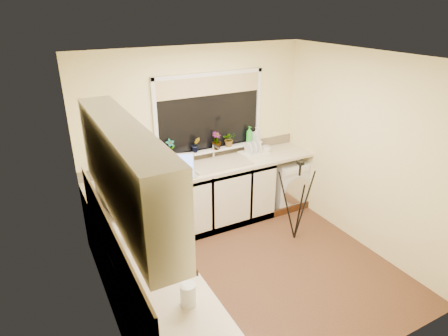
# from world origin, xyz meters

# --- Properties ---
(floor) EXTENTS (3.20, 3.20, 0.00)m
(floor) POSITION_xyz_m (0.00, 0.00, 0.00)
(floor) COLOR brown
(floor) RESTS_ON ground
(ceiling) EXTENTS (3.20, 3.20, 0.00)m
(ceiling) POSITION_xyz_m (0.00, 0.00, 2.45)
(ceiling) COLOR white
(ceiling) RESTS_ON ground
(wall_back) EXTENTS (3.20, 0.00, 3.20)m
(wall_back) POSITION_xyz_m (0.00, 1.50, 1.23)
(wall_back) COLOR #FAEBA7
(wall_back) RESTS_ON ground
(wall_front) EXTENTS (3.20, 0.00, 3.20)m
(wall_front) POSITION_xyz_m (0.00, -1.50, 1.23)
(wall_front) COLOR #FAEBA7
(wall_front) RESTS_ON ground
(wall_left) EXTENTS (0.00, 3.00, 3.00)m
(wall_left) POSITION_xyz_m (-1.60, 0.00, 1.23)
(wall_left) COLOR #FAEBA7
(wall_left) RESTS_ON ground
(wall_right) EXTENTS (0.00, 3.00, 3.00)m
(wall_right) POSITION_xyz_m (1.60, 0.00, 1.23)
(wall_right) COLOR #FAEBA7
(wall_right) RESTS_ON ground
(base_cabinet_back) EXTENTS (2.55, 0.60, 0.86)m
(base_cabinet_back) POSITION_xyz_m (-0.33, 1.20, 0.43)
(base_cabinet_back) COLOR silver
(base_cabinet_back) RESTS_ON floor
(base_cabinet_left) EXTENTS (0.54, 2.40, 0.86)m
(base_cabinet_left) POSITION_xyz_m (-1.30, -0.30, 0.43)
(base_cabinet_left) COLOR silver
(base_cabinet_left) RESTS_ON floor
(worktop_back) EXTENTS (3.20, 0.60, 0.04)m
(worktop_back) POSITION_xyz_m (0.00, 1.20, 0.88)
(worktop_back) COLOR beige
(worktop_back) RESTS_ON base_cabinet_back
(worktop_left) EXTENTS (0.60, 2.40, 0.04)m
(worktop_left) POSITION_xyz_m (-1.30, -0.30, 0.88)
(worktop_left) COLOR beige
(worktop_left) RESTS_ON base_cabinet_left
(upper_cabinet) EXTENTS (0.28, 1.90, 0.70)m
(upper_cabinet) POSITION_xyz_m (-1.44, -0.45, 1.80)
(upper_cabinet) COLOR silver
(upper_cabinet) RESTS_ON wall_left
(splashback_left) EXTENTS (0.02, 2.40, 0.45)m
(splashback_left) POSITION_xyz_m (-1.59, -0.30, 1.12)
(splashback_left) COLOR beige
(splashback_left) RESTS_ON wall_left
(splashback_back) EXTENTS (3.20, 0.02, 0.14)m
(splashback_back) POSITION_xyz_m (0.00, 1.49, 0.97)
(splashback_back) COLOR beige
(splashback_back) RESTS_ON wall_back
(window_glass) EXTENTS (1.50, 0.02, 1.00)m
(window_glass) POSITION_xyz_m (0.20, 1.49, 1.55)
(window_glass) COLOR black
(window_glass) RESTS_ON wall_back
(window_blind) EXTENTS (1.50, 0.02, 0.25)m
(window_blind) POSITION_xyz_m (0.20, 1.46, 1.92)
(window_blind) COLOR tan
(window_blind) RESTS_ON wall_back
(windowsill) EXTENTS (1.60, 0.14, 0.03)m
(windowsill) POSITION_xyz_m (0.20, 1.43, 1.04)
(windowsill) COLOR white
(windowsill) RESTS_ON wall_back
(sink) EXTENTS (0.82, 0.46, 0.03)m
(sink) POSITION_xyz_m (0.20, 1.20, 0.91)
(sink) COLOR tan
(sink) RESTS_ON worktop_back
(faucet) EXTENTS (0.03, 0.03, 0.24)m
(faucet) POSITION_xyz_m (0.20, 1.38, 1.02)
(faucet) COLOR silver
(faucet) RESTS_ON worktop_back
(washing_machine) EXTENTS (0.53, 0.52, 0.74)m
(washing_machine) POSITION_xyz_m (1.35, 1.18, 0.37)
(washing_machine) COLOR silver
(washing_machine) RESTS_ON floor
(laptop) EXTENTS (0.41, 0.38, 0.25)m
(laptop) POSITION_xyz_m (-0.37, 1.15, 0.97)
(laptop) COLOR #AAAAB2
(laptop) RESTS_ON worktop_back
(kettle) EXTENTS (0.16, 0.16, 0.21)m
(kettle) POSITION_xyz_m (-1.26, -0.04, 1.01)
(kettle) COLOR silver
(kettle) RESTS_ON worktop_left
(dish_rack) EXTENTS (0.40, 0.31, 0.06)m
(dish_rack) POSITION_xyz_m (0.78, 1.23, 0.93)
(dish_rack) COLOR silver
(dish_rack) RESTS_ON worktop_back
(tripod) EXTENTS (0.59, 0.59, 1.12)m
(tripod) POSITION_xyz_m (0.90, 0.34, 0.56)
(tripod) COLOR black
(tripod) RESTS_ON floor
(glass_jug) EXTENTS (0.12, 0.12, 0.17)m
(glass_jug) POSITION_xyz_m (-1.21, -1.03, 0.99)
(glass_jug) COLOR silver
(glass_jug) RESTS_ON worktop_left
(steel_jar) EXTENTS (0.08, 0.08, 0.11)m
(steel_jar) POSITION_xyz_m (-1.30, -0.30, 0.95)
(steel_jar) COLOR silver
(steel_jar) RESTS_ON worktop_left
(microwave) EXTENTS (0.48, 0.65, 0.33)m
(microwave) POSITION_xyz_m (-1.24, 0.67, 1.07)
(microwave) COLOR white
(microwave) RESTS_ON worktop_left
(plant_a) EXTENTS (0.14, 0.11, 0.24)m
(plant_a) POSITION_xyz_m (-0.41, 1.42, 1.17)
(plant_a) COLOR #999999
(plant_a) RESTS_ON windowsill
(plant_b) EXTENTS (0.14, 0.12, 0.22)m
(plant_b) POSITION_xyz_m (-0.05, 1.42, 1.16)
(plant_b) COLOR #999999
(plant_b) RESTS_ON windowsill
(plant_c) EXTENTS (0.18, 0.18, 0.24)m
(plant_c) POSITION_xyz_m (0.26, 1.40, 1.17)
(plant_c) COLOR #999999
(plant_c) RESTS_ON windowsill
(plant_d) EXTENTS (0.24, 0.23, 0.21)m
(plant_d) POSITION_xyz_m (0.47, 1.41, 1.16)
(plant_d) COLOR #999999
(plant_d) RESTS_ON windowsill
(soap_bottle_green) EXTENTS (0.11, 0.11, 0.24)m
(soap_bottle_green) POSITION_xyz_m (0.80, 1.42, 1.17)
(soap_bottle_green) COLOR green
(soap_bottle_green) RESTS_ON windowsill
(soap_bottle_clear) EXTENTS (0.11, 0.12, 0.21)m
(soap_bottle_clear) POSITION_xyz_m (0.91, 1.39, 1.16)
(soap_bottle_clear) COLOR #999999
(soap_bottle_clear) RESTS_ON windowsill
(cup_back) EXTENTS (0.16, 0.16, 0.11)m
(cup_back) POSITION_xyz_m (1.00, 1.26, 0.95)
(cup_back) COLOR silver
(cup_back) RESTS_ON worktop_back
(cup_left) EXTENTS (0.13, 0.13, 0.10)m
(cup_left) POSITION_xyz_m (-1.28, -0.63, 0.95)
(cup_left) COLOR beige
(cup_left) RESTS_ON worktop_left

